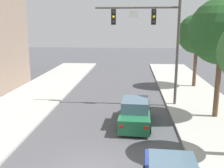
{
  "coord_description": "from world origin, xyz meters",
  "views": [
    {
      "loc": [
        1.49,
        -9.11,
        5.77
      ],
      "look_at": [
        0.15,
        7.7,
        2.0
      ],
      "focal_mm": 42.26,
      "sensor_mm": 36.0,
      "label": 1
    }
  ],
  "objects_px": {
    "traffic_signal_mast": "(155,32)",
    "street_tree_third": "(197,34)",
    "street_tree_second": "(222,32)",
    "car_lead_green": "(135,113)"
  },
  "relations": [
    {
      "from": "traffic_signal_mast",
      "to": "car_lead_green",
      "type": "height_order",
      "value": "traffic_signal_mast"
    },
    {
      "from": "traffic_signal_mast",
      "to": "car_lead_green",
      "type": "bearing_deg",
      "value": -107.86
    },
    {
      "from": "street_tree_third",
      "to": "street_tree_second",
      "type": "bearing_deg",
      "value": -93.75
    },
    {
      "from": "street_tree_third",
      "to": "traffic_signal_mast",
      "type": "bearing_deg",
      "value": -125.45
    },
    {
      "from": "traffic_signal_mast",
      "to": "street_tree_second",
      "type": "bearing_deg",
      "value": -33.7
    },
    {
      "from": "traffic_signal_mast",
      "to": "street_tree_third",
      "type": "xyz_separation_m",
      "value": [
        4.31,
        6.06,
        -0.33
      ]
    },
    {
      "from": "car_lead_green",
      "to": "street_tree_third",
      "type": "height_order",
      "value": "street_tree_third"
    },
    {
      "from": "traffic_signal_mast",
      "to": "street_tree_second",
      "type": "distance_m",
      "value": 4.51
    },
    {
      "from": "traffic_signal_mast",
      "to": "street_tree_second",
      "type": "height_order",
      "value": "traffic_signal_mast"
    },
    {
      "from": "car_lead_green",
      "to": "traffic_signal_mast",
      "type": "bearing_deg",
      "value": 72.14
    }
  ]
}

